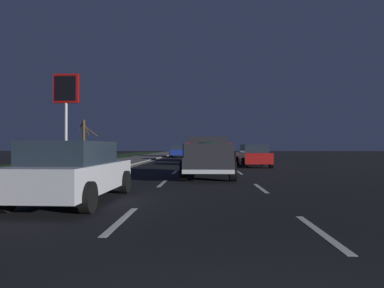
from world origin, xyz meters
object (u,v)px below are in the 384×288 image
object	(u,v)px
gas_price_sign	(66,97)
sedan_blue	(178,151)
sedan_white	(208,153)
sedan_red	(253,155)
pickup_truck	(207,156)
bare_tree_far	(84,139)
sedan_silver	(74,171)

from	to	relation	value
gas_price_sign	sedan_blue	bearing A→B (deg)	-21.26
sedan_white	sedan_red	distance (m)	8.74
sedan_blue	gas_price_sign	world-z (taller)	gas_price_sign
pickup_truck	sedan_red	bearing A→B (deg)	-23.05
sedan_blue	sedan_white	distance (m)	12.10
sedan_white	sedan_red	bearing A→B (deg)	-159.71
bare_tree_far	sedan_silver	bearing A→B (deg)	-160.31
sedan_white	sedan_silver	bearing A→B (deg)	170.74
sedan_blue	sedan_silver	distance (m)	34.34
sedan_silver	gas_price_sign	distance (m)	18.13
sedan_blue	gas_price_sign	xyz separation A→B (m)	(-18.23, 7.10, 4.38)
sedan_white	sedan_red	xyz separation A→B (m)	(-8.20, -3.03, 0.00)
pickup_truck	sedan_silver	world-z (taller)	pickup_truck
sedan_white	bare_tree_far	world-z (taller)	bare_tree_far
sedan_white	sedan_red	size ratio (longest dim) A/B	1.00
pickup_truck	sedan_white	size ratio (longest dim) A/B	1.23
pickup_truck	sedan_red	distance (m)	8.35
sedan_blue	gas_price_sign	size ratio (longest dim) A/B	0.64
sedan_silver	sedan_red	world-z (taller)	same
pickup_truck	gas_price_sign	distance (m)	14.60
sedan_silver	bare_tree_far	size ratio (longest dim) A/B	1.11
pickup_truck	sedan_red	xyz separation A→B (m)	(7.68, -3.27, -0.20)
gas_price_sign	bare_tree_far	bearing A→B (deg)	10.55
sedan_red	pickup_truck	bearing A→B (deg)	156.95
sedan_blue	sedan_silver	world-z (taller)	same
sedan_silver	gas_price_sign	xyz separation A→B (m)	(16.11, 7.08, 4.38)
sedan_white	sedan_silver	xyz separation A→B (m)	(-22.82, 3.72, 0.00)
sedan_blue	sedan_red	distance (m)	20.84
sedan_silver	bare_tree_far	xyz separation A→B (m)	(23.76, 8.50, 1.36)
sedan_white	sedan_red	world-z (taller)	same
sedan_silver	sedan_red	distance (m)	16.10
sedan_blue	gas_price_sign	bearing A→B (deg)	158.74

